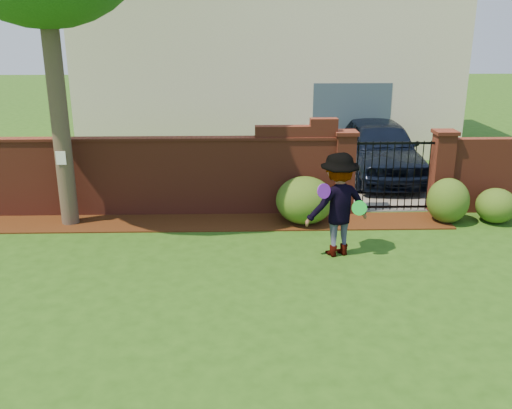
{
  "coord_description": "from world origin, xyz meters",
  "views": [
    {
      "loc": [
        0.08,
        -8.08,
        4.14
      ],
      "look_at": [
        0.35,
        1.4,
        1.05
      ],
      "focal_mm": 39.3,
      "sensor_mm": 36.0,
      "label": 1
    }
  ],
  "objects_px": {
    "man": "(339,205)",
    "frisbee_green": "(359,208)",
    "car": "(382,150)",
    "frisbee_purple": "(324,191)"
  },
  "relations": [
    {
      "from": "man",
      "to": "frisbee_purple",
      "type": "distance_m",
      "value": 0.55
    },
    {
      "from": "car",
      "to": "man",
      "type": "height_order",
      "value": "man"
    },
    {
      "from": "car",
      "to": "frisbee_green",
      "type": "bearing_deg",
      "value": -107.08
    },
    {
      "from": "car",
      "to": "frisbee_purple",
      "type": "distance_m",
      "value": 6.05
    },
    {
      "from": "frisbee_green",
      "to": "car",
      "type": "bearing_deg",
      "value": 72.3
    },
    {
      "from": "car",
      "to": "frisbee_green",
      "type": "relative_size",
      "value": 17.43
    },
    {
      "from": "man",
      "to": "frisbee_purple",
      "type": "relative_size",
      "value": 7.12
    },
    {
      "from": "car",
      "to": "frisbee_green",
      "type": "xyz_separation_m",
      "value": [
        -1.74,
        -5.46,
        0.17
      ]
    },
    {
      "from": "man",
      "to": "frisbee_green",
      "type": "xyz_separation_m",
      "value": [
        0.33,
        -0.19,
        0.01
      ]
    },
    {
      "from": "frisbee_purple",
      "to": "frisbee_green",
      "type": "relative_size",
      "value": 1.0
    }
  ]
}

